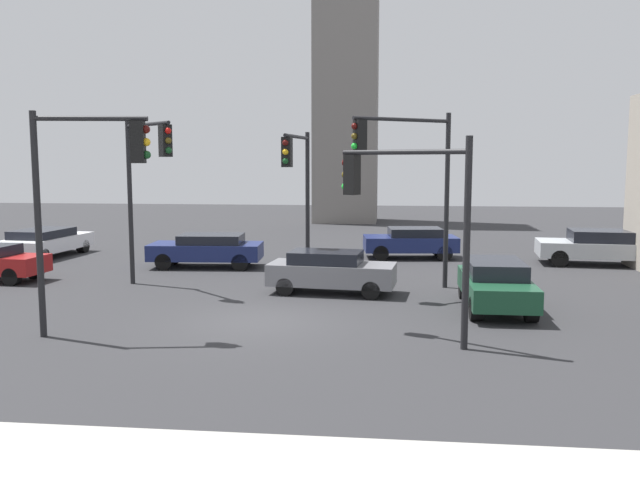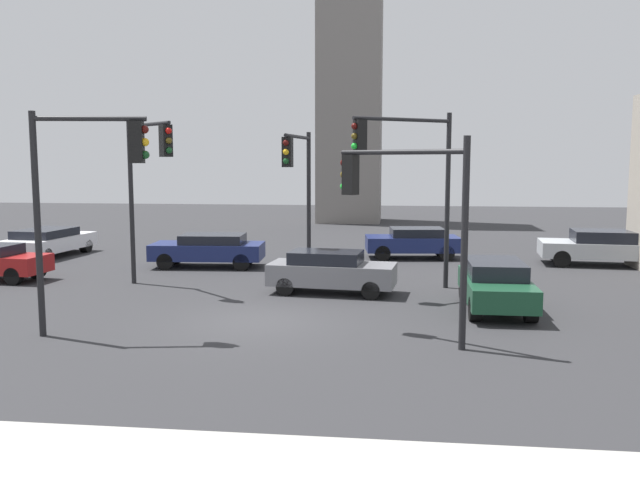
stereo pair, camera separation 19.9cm
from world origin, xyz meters
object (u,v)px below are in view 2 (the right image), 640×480
at_px(traffic_light_1, 147,169).
at_px(car_4, 413,242).
at_px(traffic_light_3, 86,178).
at_px(car_7, 495,284).
at_px(traffic_light_4, 403,198).
at_px(traffic_light_2, 299,174).
at_px(car_5, 331,271).
at_px(car_3, 48,241).
at_px(car_0, 209,249).
at_px(traffic_light_0, 408,165).
at_px(car_1, 602,247).

distance_m(traffic_light_1, car_4, 12.47).
bearing_deg(traffic_light_3, car_7, 12.48).
bearing_deg(traffic_light_4, traffic_light_2, -33.10).
height_order(car_5, car_7, car_7).
xyz_separation_m(traffic_light_4, car_7, (2.72, 3.45, -2.64)).
height_order(traffic_light_3, traffic_light_4, traffic_light_3).
bearing_deg(traffic_light_1, car_3, -179.52).
height_order(traffic_light_3, car_4, traffic_light_3).
relative_size(car_0, car_4, 1.08).
relative_size(traffic_light_1, car_0, 1.25).
bearing_deg(car_7, car_3, -114.65).
relative_size(traffic_light_4, car_7, 1.12).
distance_m(traffic_light_0, traffic_light_4, 5.72).
height_order(traffic_light_0, car_7, traffic_light_0).
bearing_deg(car_1, car_5, 39.04).
height_order(traffic_light_2, car_1, traffic_light_2).
bearing_deg(car_4, traffic_light_3, 53.30).
relative_size(traffic_light_3, car_3, 1.12).
bearing_deg(car_4, car_1, 165.42).
distance_m(traffic_light_2, car_0, 5.59).
bearing_deg(traffic_light_4, car_1, -92.40).
bearing_deg(car_1, car_4, -2.93).
distance_m(car_0, car_7, 12.26).
bearing_deg(car_5, traffic_light_0, 16.59).
xyz_separation_m(traffic_light_3, car_5, (5.31, 5.88, -3.14)).
bearing_deg(car_7, traffic_light_4, -38.05).
xyz_separation_m(traffic_light_1, traffic_light_3, (0.79, -5.94, -0.15)).
distance_m(car_3, car_4, 16.30).
relative_size(traffic_light_4, car_5, 1.15).
distance_m(traffic_light_0, car_5, 4.22).
xyz_separation_m(traffic_light_1, car_0, (0.67, 4.68, -3.29)).
bearing_deg(car_5, car_4, 76.89).
bearing_deg(car_4, car_0, 15.66).
xyz_separation_m(traffic_light_2, traffic_light_4, (3.62, -7.63, -0.42)).
bearing_deg(traffic_light_3, car_5, 38.55).
height_order(car_0, car_3, car_0).
distance_m(car_1, car_5, 12.61).
bearing_deg(traffic_light_2, car_0, -113.95).
bearing_deg(car_1, car_0, 13.32).
distance_m(traffic_light_0, car_1, 10.92).
distance_m(traffic_light_3, car_7, 11.49).
distance_m(car_3, car_7, 20.24).
xyz_separation_m(traffic_light_4, car_4, (0.60, 13.34, -2.65)).
bearing_deg(traffic_light_3, car_1, 29.96).
relative_size(car_0, car_5, 1.09).
height_order(traffic_light_2, car_4, traffic_light_2).
relative_size(traffic_light_0, car_1, 1.19).
xyz_separation_m(car_0, car_4, (8.26, 3.37, 0.00)).
bearing_deg(car_7, car_4, -167.67).
bearing_deg(car_3, traffic_light_2, -104.95).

